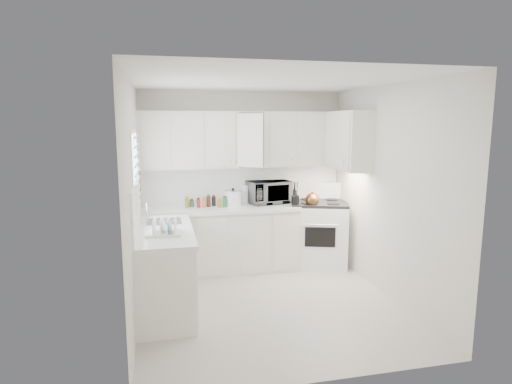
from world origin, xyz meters
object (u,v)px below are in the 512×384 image
object	(u,v)px
stove	(319,225)
tea_kettle	(312,199)
utensil_crock	(296,194)
microwave	(269,190)
dish_rack	(164,225)
rice_cooker	(233,197)

from	to	relation	value
stove	tea_kettle	world-z (taller)	stove
utensil_crock	microwave	bearing A→B (deg)	134.86
dish_rack	tea_kettle	bearing A→B (deg)	36.10
stove	dish_rack	distance (m)	2.69
stove	utensil_crock	xyz separation A→B (m)	(-0.42, -0.13, 0.51)
dish_rack	utensil_crock	bearing A→B (deg)	39.87
tea_kettle	utensil_crock	xyz separation A→B (m)	(-0.24, 0.03, 0.08)
microwave	utensil_crock	world-z (taller)	microwave
rice_cooker	utensil_crock	size ratio (longest dim) A/B	0.70
stove	dish_rack	xyz separation A→B (m)	(-2.30, -1.33, 0.43)
microwave	utensil_crock	distance (m)	0.45
dish_rack	microwave	bearing A→B (deg)	51.57
tea_kettle	dish_rack	size ratio (longest dim) A/B	0.66
tea_kettle	dish_rack	world-z (taller)	tea_kettle
microwave	rice_cooker	xyz separation A→B (m)	(-0.55, -0.08, -0.08)
rice_cooker	dish_rack	distance (m)	1.76
utensil_crock	tea_kettle	bearing A→B (deg)	-7.53
stove	utensil_crock	bearing A→B (deg)	-144.68
microwave	utensil_crock	xyz separation A→B (m)	(0.32, -0.32, -0.02)
tea_kettle	microwave	bearing A→B (deg)	135.26
stove	dish_rack	size ratio (longest dim) A/B	3.34
rice_cooker	dish_rack	size ratio (longest dim) A/B	0.69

